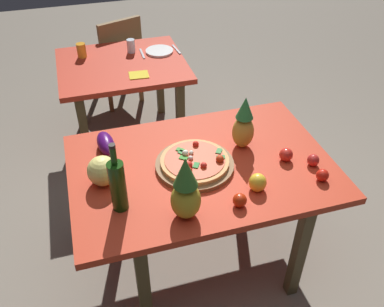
# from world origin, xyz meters

# --- Properties ---
(ground_plane) EXTENTS (10.00, 10.00, 0.00)m
(ground_plane) POSITION_xyz_m (0.00, 0.00, 0.00)
(ground_plane) COLOR gray
(display_table) EXTENTS (1.39, 0.94, 0.72)m
(display_table) POSITION_xyz_m (0.00, 0.00, 0.64)
(display_table) COLOR brown
(display_table) RESTS_ON ground_plane
(background_table) EXTENTS (0.96, 0.82, 0.72)m
(background_table) POSITION_xyz_m (-0.22, 1.33, 0.61)
(background_table) COLOR brown
(background_table) RESTS_ON ground_plane
(dining_chair) EXTENTS (0.51, 0.51, 0.85)m
(dining_chair) POSITION_xyz_m (-0.18, 1.97, 0.48)
(dining_chair) COLOR brown
(dining_chair) RESTS_ON ground_plane
(pizza_board) EXTENTS (0.42, 0.42, 0.02)m
(pizza_board) POSITION_xyz_m (-0.04, -0.01, 0.73)
(pizza_board) COLOR brown
(pizza_board) RESTS_ON display_table
(pizza) EXTENTS (0.36, 0.36, 0.06)m
(pizza) POSITION_xyz_m (-0.04, -0.01, 0.76)
(pizza) COLOR #E2A05C
(pizza) RESTS_ON pizza_board
(wine_bottle) EXTENTS (0.08, 0.08, 0.37)m
(wine_bottle) POSITION_xyz_m (-0.46, -0.19, 0.86)
(wine_bottle) COLOR #14370C
(wine_bottle) RESTS_ON display_table
(pineapple_left) EXTENTS (0.12, 0.12, 0.31)m
(pineapple_left) POSITION_xyz_m (0.27, 0.09, 0.86)
(pineapple_left) COLOR gold
(pineapple_left) RESTS_ON display_table
(pineapple_right) EXTENTS (0.14, 0.14, 0.34)m
(pineapple_right) POSITION_xyz_m (-0.18, -0.33, 0.87)
(pineapple_right) COLOR #AD9827
(pineapple_right) RESTS_ON display_table
(melon) EXTENTS (0.15, 0.15, 0.15)m
(melon) POSITION_xyz_m (-0.51, 0.01, 0.80)
(melon) COLOR #EDDD73
(melon) RESTS_ON display_table
(bell_pepper) EXTENTS (0.09, 0.09, 0.10)m
(bell_pepper) POSITION_xyz_m (0.21, -0.26, 0.76)
(bell_pepper) COLOR yellow
(bell_pepper) RESTS_ON display_table
(eggplant) EXTENTS (0.11, 0.21, 0.09)m
(eggplant) POSITION_xyz_m (-0.47, 0.27, 0.77)
(eggplant) COLOR #430E58
(eggplant) RESTS_ON display_table
(tomato_beside_pepper) EXTENTS (0.06, 0.06, 0.06)m
(tomato_beside_pepper) POSITION_xyz_m (0.56, -0.17, 0.75)
(tomato_beside_pepper) COLOR red
(tomato_beside_pepper) RESTS_ON display_table
(tomato_near_board) EXTENTS (0.06, 0.06, 0.06)m
(tomato_near_board) POSITION_xyz_m (0.55, -0.29, 0.75)
(tomato_near_board) COLOR red
(tomato_near_board) RESTS_ON display_table
(tomato_at_corner) EXTENTS (0.07, 0.07, 0.07)m
(tomato_at_corner) POSITION_xyz_m (0.45, -0.09, 0.76)
(tomato_at_corner) COLOR red
(tomato_at_corner) RESTS_ON display_table
(tomato_by_bottle) EXTENTS (0.07, 0.07, 0.07)m
(tomato_by_bottle) POSITION_xyz_m (0.08, -0.34, 0.75)
(tomato_by_bottle) COLOR red
(tomato_by_bottle) RESTS_ON display_table
(drinking_glass_juice) EXTENTS (0.07, 0.07, 0.11)m
(drinking_glass_juice) POSITION_xyz_m (-0.50, 1.52, 0.77)
(drinking_glass_juice) COLOR orange
(drinking_glass_juice) RESTS_ON background_table
(drinking_glass_water) EXTENTS (0.06, 0.06, 0.10)m
(drinking_glass_water) POSITION_xyz_m (-0.11, 1.50, 0.77)
(drinking_glass_water) COLOR silver
(drinking_glass_water) RESTS_ON background_table
(dinner_plate) EXTENTS (0.22, 0.22, 0.02)m
(dinner_plate) POSITION_xyz_m (0.10, 1.44, 0.73)
(dinner_plate) COLOR white
(dinner_plate) RESTS_ON background_table
(fork_utensil) EXTENTS (0.02, 0.18, 0.01)m
(fork_utensil) POSITION_xyz_m (-0.04, 1.44, 0.72)
(fork_utensil) COLOR silver
(fork_utensil) RESTS_ON background_table
(knife_utensil) EXTENTS (0.03, 0.18, 0.01)m
(knife_utensil) POSITION_xyz_m (0.24, 1.44, 0.72)
(knife_utensil) COLOR silver
(knife_utensil) RESTS_ON background_table
(napkin_folded) EXTENTS (0.15, 0.13, 0.01)m
(napkin_folded) POSITION_xyz_m (-0.13, 1.09, 0.72)
(napkin_folded) COLOR yellow
(napkin_folded) RESTS_ON background_table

